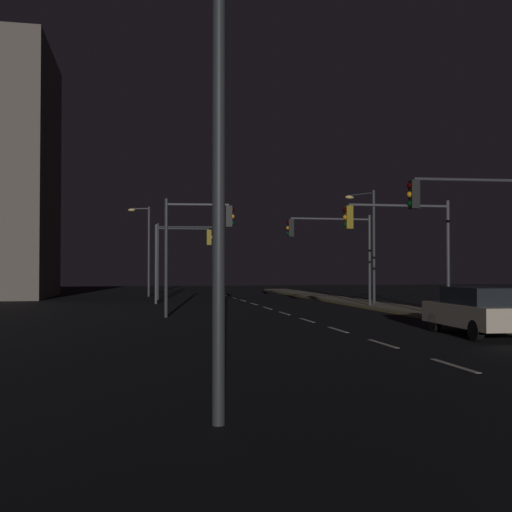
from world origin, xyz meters
name	(u,v)px	position (x,y,z in m)	size (l,w,h in m)	color
ground_plane	(333,328)	(0.00, 17.50, 0.00)	(112.00, 112.00, 0.00)	black
sidewalk_right	(497,323)	(6.55, 17.50, 0.07)	(2.24, 77.00, 0.14)	gray
lane_markings_center	(307,320)	(0.00, 21.00, 0.01)	(0.14, 50.00, 0.01)	silver
lane_edge_line	(407,316)	(5.18, 22.50, 0.01)	(0.14, 53.00, 0.01)	gold
car	(478,310)	(3.81, 14.29, 0.82)	(2.03, 4.48, 1.57)	beige
traffic_light_near_left	(332,240)	(3.52, 28.30, 3.73)	(4.85, 0.34, 5.01)	#38383D
traffic_light_far_right	(187,245)	(-3.63, 39.17, 3.82)	(4.64, 0.82, 5.36)	#2D3033
traffic_light_far_left	(401,233)	(3.82, 20.14, 3.65)	(4.70, 0.36, 4.91)	#38383D
traffic_light_mid_left	(182,248)	(-4.31, 34.29, 3.45)	(3.60, 0.35, 4.91)	#4C4C51
traffic_light_mid_right	(473,218)	(4.15, 15.16, 3.87)	(4.18, 0.53, 5.27)	#2D3033
traffic_light_far_center	(196,235)	(-4.42, 23.52, 3.68)	(3.11, 0.58, 5.28)	#2D3033
street_lamp_far_end	(369,234)	(6.45, 30.34, 4.19)	(1.30, 1.82, 6.65)	#2D3033
street_lamp_mid_block	(228,113)	(-5.62, 5.27, 4.41)	(1.29, 1.88, 7.31)	#2D3033
street_lamp_median	(146,243)	(-6.45, 44.45, 4.22)	(1.71, 0.65, 7.03)	#38383D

